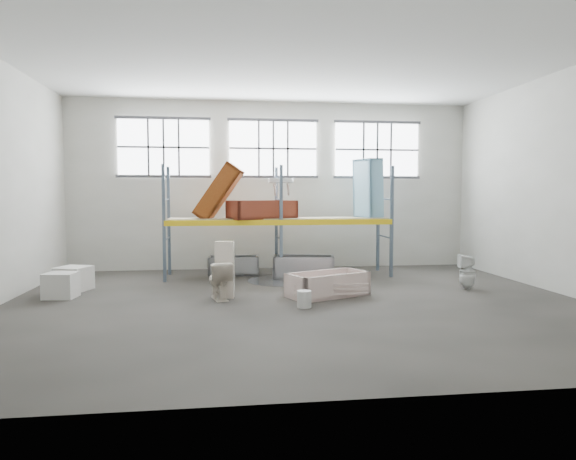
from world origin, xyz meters
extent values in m
cube|color=#47433D|center=(0.00, 0.00, -0.05)|extent=(12.00, 10.00, 0.10)
cube|color=silver|center=(0.00, 0.00, 5.05)|extent=(12.00, 10.00, 0.10)
cube|color=#ADACA0|center=(0.00, 5.05, 2.50)|extent=(12.00, 0.10, 5.00)
cube|color=beige|center=(0.00, -5.05, 2.50)|extent=(12.00, 0.10, 5.00)
cube|color=#A7A59A|center=(6.05, 0.00, 2.50)|extent=(0.10, 10.00, 5.00)
cube|color=white|center=(-3.20, 4.94, 3.60)|extent=(2.60, 0.04, 1.60)
cube|color=white|center=(0.00, 4.94, 3.60)|extent=(2.60, 0.04, 1.60)
cube|color=white|center=(3.20, 4.94, 3.60)|extent=(2.60, 0.04, 1.60)
cube|color=slate|center=(-3.00, 2.90, 1.50)|extent=(0.08, 0.08, 3.00)
cube|color=slate|center=(-3.00, 4.10, 1.50)|extent=(0.08, 0.08, 3.00)
cube|color=slate|center=(0.00, 2.90, 1.50)|extent=(0.08, 0.08, 3.00)
cube|color=slate|center=(0.00, 4.10, 1.50)|extent=(0.08, 0.08, 3.00)
cube|color=slate|center=(3.00, 2.90, 1.50)|extent=(0.08, 0.08, 3.00)
cube|color=slate|center=(3.00, 4.10, 1.50)|extent=(0.08, 0.08, 3.00)
cube|color=yellow|center=(0.00, 2.90, 1.50)|extent=(6.00, 0.10, 0.14)
cube|color=yellow|center=(0.00, 4.10, 1.50)|extent=(6.00, 0.10, 0.14)
cube|color=gray|center=(0.00, 3.50, 1.58)|extent=(5.90, 1.10, 0.03)
cylinder|color=black|center=(0.00, 2.70, 0.00)|extent=(1.80, 1.80, 0.00)
cube|color=beige|center=(1.14, 0.62, 0.28)|extent=(0.43, 0.27, 0.38)
imported|color=beige|center=(0.21, 0.49, 0.16)|extent=(0.52, 0.52, 0.16)
imported|color=silver|center=(-1.60, 0.54, 0.41)|extent=(0.63, 0.88, 0.81)
cube|color=beige|center=(-1.48, 0.69, 0.61)|extent=(0.43, 0.31, 1.22)
imported|color=white|center=(4.20, 0.96, 0.41)|extent=(0.43, 0.42, 0.82)
imported|color=silver|center=(0.04, 3.34, 2.09)|extent=(0.81, 0.69, 0.62)
cylinder|color=beige|center=(0.07, -0.47, 0.17)|extent=(0.38, 0.38, 0.33)
cube|color=beige|center=(-5.00, 1.12, 0.27)|extent=(0.70, 0.62, 0.55)
cube|color=beige|center=(-4.97, 1.98, 0.28)|extent=(0.86, 0.86, 0.55)
camera|label=1|loc=(-1.52, -10.22, 2.23)|focal=31.54mm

